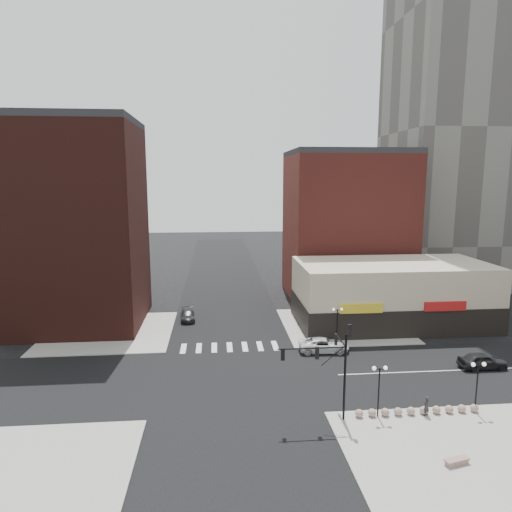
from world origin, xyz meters
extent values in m
plane|color=black|center=(0.00, 0.00, 0.00)|extent=(240.00, 240.00, 0.00)
cube|color=black|center=(0.00, 0.00, 0.01)|extent=(200.00, 14.00, 0.02)
cube|color=black|center=(0.00, 0.00, 0.01)|extent=(14.00, 200.00, 0.02)
cube|color=gray|center=(-14.50, 14.50, 0.06)|extent=(15.00, 15.00, 0.12)
cube|color=gray|center=(14.50, 14.50, 0.06)|extent=(15.00, 15.00, 0.12)
cube|color=gray|center=(16.00, -14.00, 0.06)|extent=(18.00, 14.00, 0.12)
cube|color=gray|center=(-14.50, -14.50, 0.06)|extent=(15.00, 15.00, 0.12)
cube|color=#3C1813|center=(-19.00, 18.50, 12.50)|extent=(16.00, 15.00, 25.00)
cube|color=#3C1813|center=(-32.00, 34.00, 6.00)|extent=(20.00, 18.00, 12.00)
cube|color=maroon|center=(19.00, 29.50, 11.00)|extent=(18.00, 15.00, 22.00)
cube|color=#47443F|center=(40.00, 38.00, 45.00)|extent=(20.00, 20.00, 90.00)
cube|color=#47443F|center=(60.00, 56.00, 41.00)|extent=(18.00, 18.00, 82.00)
cube|color=#C2B29A|center=(21.00, 15.00, 4.00)|extent=(24.00, 12.00, 8.00)
cube|color=black|center=(21.00, 15.00, 1.70)|extent=(24.20, 12.20, 3.40)
cylinder|color=black|center=(8.20, -8.20, 3.50)|extent=(0.18, 0.18, 7.00)
cylinder|color=black|center=(5.60, -8.20, 6.00)|extent=(5.20, 0.11, 0.11)
cylinder|color=black|center=(7.20, -8.20, 5.30)|extent=(1.72, 0.06, 1.46)
cylinder|color=black|center=(8.20, -6.70, 6.00)|extent=(0.11, 3.00, 0.11)
cube|color=black|center=(3.40, -8.20, 5.60)|extent=(0.28, 0.18, 0.95)
sphere|color=red|center=(3.40, -8.20, 5.90)|extent=(0.16, 0.16, 0.16)
cube|color=black|center=(6.00, -8.20, 5.60)|extent=(0.28, 0.18, 0.95)
sphere|color=red|center=(6.00, -8.20, 5.90)|extent=(0.16, 0.16, 0.16)
cube|color=black|center=(8.20, -5.40, 5.60)|extent=(0.18, 0.28, 0.95)
sphere|color=red|center=(8.20, -5.40, 5.90)|extent=(0.16, 0.16, 0.16)
cube|color=black|center=(8.45, -8.20, 7.30)|extent=(0.28, 0.18, 0.95)
sphere|color=red|center=(8.45, -8.20, 7.60)|extent=(0.16, 0.16, 0.16)
cylinder|color=black|center=(11.00, -8.00, 2.12)|extent=(0.11, 0.11, 4.00)
cylinder|color=black|center=(11.00, -8.00, 4.02)|extent=(0.90, 0.06, 0.06)
sphere|color=white|center=(10.55, -8.00, 4.12)|extent=(0.32, 0.32, 0.32)
sphere|color=white|center=(11.45, -8.00, 4.12)|extent=(0.32, 0.32, 0.32)
cylinder|color=black|center=(19.00, -8.00, 2.12)|extent=(0.11, 0.11, 4.00)
cylinder|color=black|center=(19.00, -8.00, 4.02)|extent=(0.90, 0.06, 0.06)
sphere|color=white|center=(18.55, -8.00, 4.12)|extent=(0.32, 0.32, 0.32)
sphere|color=white|center=(19.45, -8.00, 4.12)|extent=(0.32, 0.32, 0.32)
cylinder|color=black|center=(12.00, 8.00, 2.12)|extent=(0.11, 0.11, 4.00)
cylinder|color=black|center=(12.00, 8.00, 4.02)|extent=(0.90, 0.06, 0.06)
sphere|color=white|center=(11.55, 8.00, 4.12)|extent=(0.32, 0.32, 0.32)
sphere|color=white|center=(12.45, 8.00, 4.12)|extent=(0.32, 0.32, 0.32)
sphere|color=#9F7D6D|center=(9.50, -8.00, 0.44)|extent=(0.63, 0.63, 0.63)
sphere|color=#9F7D6D|center=(10.55, -8.00, 0.44)|extent=(0.63, 0.63, 0.63)
sphere|color=#9F7D6D|center=(11.60, -8.00, 0.44)|extent=(0.63, 0.63, 0.63)
sphere|color=#9F7D6D|center=(12.65, -8.00, 0.44)|extent=(0.63, 0.63, 0.63)
sphere|color=#9F7D6D|center=(13.70, -8.00, 0.44)|extent=(0.63, 0.63, 0.63)
sphere|color=#9F7D6D|center=(14.75, -8.00, 0.44)|extent=(0.63, 0.63, 0.63)
sphere|color=#9F7D6D|center=(15.80, -8.00, 0.44)|extent=(0.63, 0.63, 0.63)
sphere|color=#9F7D6D|center=(16.85, -8.00, 0.44)|extent=(0.63, 0.63, 0.63)
sphere|color=#9F7D6D|center=(17.90, -8.00, 0.44)|extent=(0.63, 0.63, 0.63)
sphere|color=#9F7D6D|center=(18.95, -8.00, 0.44)|extent=(0.63, 0.63, 0.63)
imported|color=silver|center=(10.03, 6.02, 0.75)|extent=(5.56, 2.83, 1.51)
imported|color=black|center=(24.62, 0.27, 0.79)|extent=(4.67, 1.89, 1.59)
imported|color=black|center=(-5.33, 18.57, 0.66)|extent=(2.22, 4.69, 1.32)
imported|color=#27252A|center=(14.83, -8.23, 0.92)|extent=(0.69, 0.60, 1.60)
cube|color=#967067|center=(14.01, -14.40, 0.26)|extent=(1.60, 0.79, 0.29)
cube|color=#967067|center=(14.01, -14.40, 0.47)|extent=(1.81, 0.93, 0.12)
camera|label=1|loc=(-1.46, -40.18, 18.52)|focal=32.00mm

